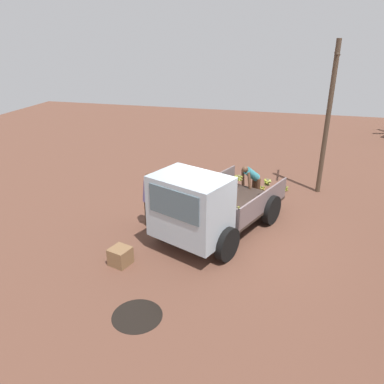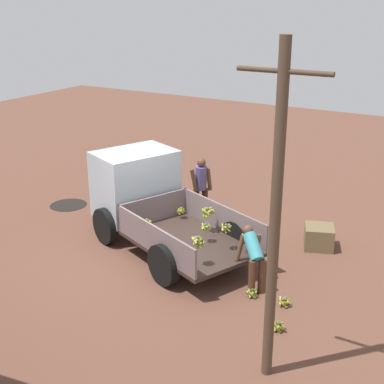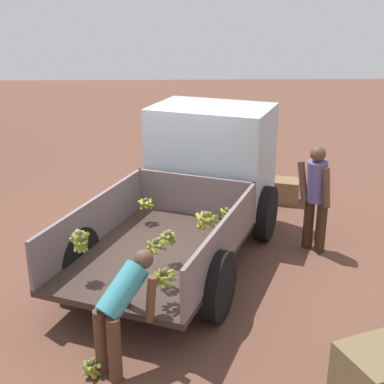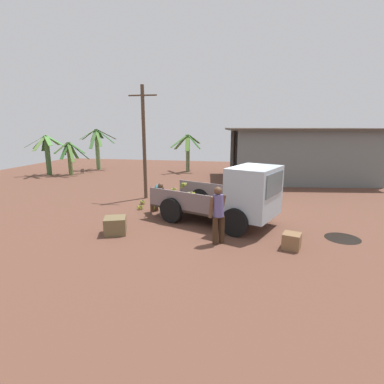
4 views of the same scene
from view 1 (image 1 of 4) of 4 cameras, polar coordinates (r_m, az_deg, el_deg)
ground at (r=10.70m, az=5.71°, el=-6.40°), size 36.00×36.00×0.00m
mud_patch_0 at (r=8.01m, az=-8.36°, el=-18.18°), size 1.03×1.03×0.01m
cargo_truck at (r=9.73m, az=1.39°, el=-2.37°), size 4.68×3.38×2.05m
utility_pole at (r=13.39m, az=20.00°, el=10.56°), size 1.30×0.16×5.09m
person_foreground_visitor at (r=10.75m, az=-6.59°, el=-0.78°), size 0.52×0.53×1.66m
person_worker_loading at (r=12.69m, az=9.12°, el=2.01°), size 0.75×0.70×1.24m
banana_bunch_on_ground_0 at (r=13.04m, az=10.40°, el=-0.50°), size 0.23×0.23×0.19m
banana_bunch_on_ground_1 at (r=13.65m, az=10.59°, el=0.60°), size 0.27×0.26×0.19m
banana_bunch_on_ground_2 at (r=13.82m, az=14.02°, el=0.57°), size 0.23×0.23×0.19m
wooden_crate_0 at (r=13.81m, az=-1.03°, el=1.99°), size 0.84×0.84×0.53m
wooden_crate_1 at (r=9.44m, az=-10.86°, el=-9.58°), size 0.58×0.58×0.44m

